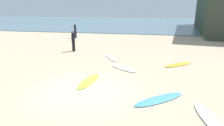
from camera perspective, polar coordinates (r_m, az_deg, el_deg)
ground_plane at (r=9.00m, az=-7.80°, el=-7.66°), size 120.00×120.00×0.00m
ocean_water at (r=46.65m, az=7.71°, el=11.62°), size 120.00×40.00×0.08m
surfboard_0 at (r=11.79m, az=3.53°, el=-1.53°), size 1.96×1.74×0.07m
surfboard_1 at (r=14.28m, az=-0.20°, el=1.64°), size 1.75×2.49×0.06m
surfboard_2 at (r=13.22m, az=18.75°, el=-0.44°), size 2.08×1.84×0.06m
surfboard_3 at (r=8.18m, az=13.67°, el=-10.26°), size 2.20×1.96×0.07m
surfboard_4 at (r=7.42m, az=26.84°, el=-14.51°), size 0.92×2.40×0.08m
surfboard_5 at (r=9.87m, az=-6.78°, el=-5.23°), size 0.86×2.25×0.07m
beachgoer_near at (r=16.56m, az=-11.27°, el=6.64°), size 0.32×0.34×1.72m
beachgoer_mid at (r=23.86m, az=-10.73°, el=9.50°), size 0.37×0.37×1.73m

